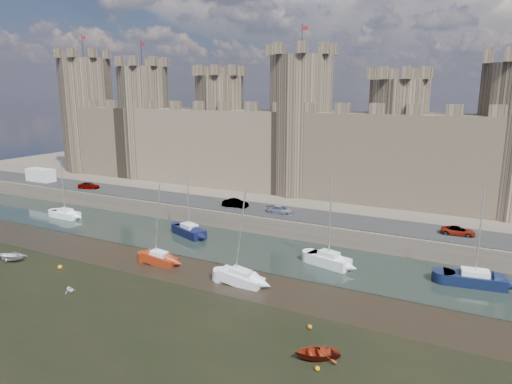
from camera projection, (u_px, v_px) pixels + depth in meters
ground at (70, 323)px, 39.86m from camera, size 160.00×160.00×0.00m
seaweed_patch at (5, 358)px, 34.66m from camera, size 70.00×34.00×0.01m
water_channel at (216, 243)px, 60.66m from camera, size 160.00×12.00×0.08m
quay at (312, 186)px, 91.60m from camera, size 160.00×60.00×2.50m
road at (251, 208)px, 68.78m from camera, size 160.00×7.00×0.10m
castle at (286, 139)px, 79.22m from camera, size 108.50×11.00×29.00m
car_0 at (89, 186)px, 82.27m from camera, size 4.07×2.68×1.29m
car_1 at (235, 203)px, 69.27m from camera, size 4.09×1.79×1.31m
car_2 at (281, 210)px, 65.76m from camera, size 3.99×1.76×1.14m
car_3 at (458, 231)px, 55.90m from camera, size 4.07×2.06×1.10m
van at (41, 175)px, 88.88m from camera, size 5.88×2.44×2.55m
sailboat_0 at (65, 214)px, 72.58m from camera, size 5.00×1.99×9.32m
sailboat_1 at (189, 231)px, 63.45m from camera, size 5.87×3.96×10.96m
sailboat_2 at (329, 259)px, 52.55m from camera, size 5.41×3.18×10.95m
sailboat_3 at (475, 279)px, 47.33m from camera, size 6.30×3.14×10.58m
sailboat_4 at (159, 258)px, 53.34m from camera, size 4.37×1.98×9.95m
sailboat_5 at (241, 277)px, 47.76m from camera, size 4.82×1.90×10.39m
dinghy_3 at (70, 289)px, 45.85m from camera, size 1.53×1.41×0.66m
dinghy_4 at (317, 354)px, 34.54m from camera, size 4.33×4.15×0.73m
dinghy_6 at (10, 257)px, 54.77m from camera, size 3.96×2.90×0.80m
buoy_1 at (60, 267)px, 51.88m from camera, size 0.48×0.48×0.48m
buoy_3 at (310, 327)px, 38.82m from camera, size 0.42×0.42×0.42m
buoy_5 at (317, 369)px, 33.03m from camera, size 0.38×0.38×0.38m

